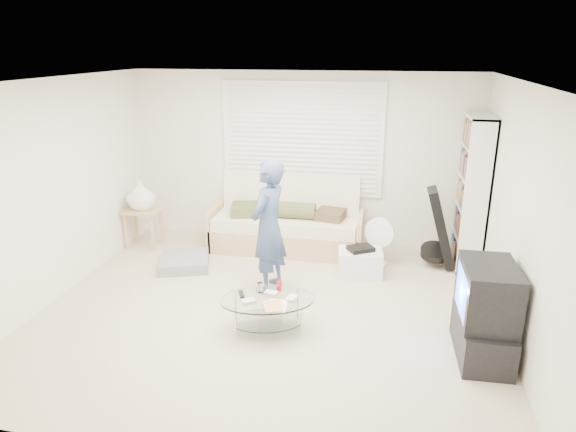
% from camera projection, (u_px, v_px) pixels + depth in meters
% --- Properties ---
extents(ground, '(5.00, 5.00, 0.00)m').
position_uv_depth(ground, '(268.00, 310.00, 5.78)').
color(ground, '#BCA992').
rests_on(ground, ground).
extents(room_shell, '(5.02, 4.52, 2.51)m').
position_uv_depth(room_shell, '(276.00, 159.00, 5.71)').
color(room_shell, silver).
rests_on(room_shell, ground).
extents(window_blinds, '(2.32, 0.08, 1.62)m').
position_uv_depth(window_blinds, '(302.00, 139.00, 7.34)').
color(window_blinds, silver).
rests_on(window_blinds, ground).
extents(futon_sofa, '(2.18, 0.88, 1.06)m').
position_uv_depth(futon_sofa, '(287.00, 225.00, 7.44)').
color(futon_sofa, tan).
rests_on(futon_sofa, ground).
extents(grey_floor_pillow, '(0.80, 0.80, 0.14)m').
position_uv_depth(grey_floor_pillow, '(185.00, 262.00, 6.88)').
color(grey_floor_pillow, slate).
rests_on(grey_floor_pillow, ground).
extents(side_table, '(0.51, 0.41, 1.01)m').
position_uv_depth(side_table, '(141.00, 198.00, 7.36)').
color(side_table, tan).
rests_on(side_table, ground).
extents(bookshelf, '(0.32, 0.85, 2.01)m').
position_uv_depth(bookshelf, '(471.00, 192.00, 6.70)').
color(bookshelf, white).
rests_on(bookshelf, ground).
extents(guitar_case, '(0.44, 0.40, 1.05)m').
position_uv_depth(guitar_case, '(439.00, 233.00, 6.76)').
color(guitar_case, black).
rests_on(guitar_case, ground).
extents(floor_fan, '(0.42, 0.27, 0.67)m').
position_uv_depth(floor_fan, '(379.00, 237.00, 6.86)').
color(floor_fan, white).
rests_on(floor_fan, ground).
extents(storage_bin, '(0.59, 0.45, 0.39)m').
position_uv_depth(storage_bin, '(360.00, 262.00, 6.62)').
color(storage_bin, white).
rests_on(storage_bin, ground).
extents(tv_unit, '(0.50, 0.87, 0.94)m').
position_uv_depth(tv_unit, '(485.00, 313.00, 4.79)').
color(tv_unit, black).
rests_on(tv_unit, ground).
extents(coffee_table, '(1.10, 0.86, 0.48)m').
position_uv_depth(coffee_table, '(268.00, 305.00, 5.28)').
color(coffee_table, silver).
rests_on(coffee_table, ground).
extents(standing_person, '(0.54, 0.67, 1.61)m').
position_uv_depth(standing_person, '(268.00, 227.00, 6.03)').
color(standing_person, '#375071').
rests_on(standing_person, ground).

